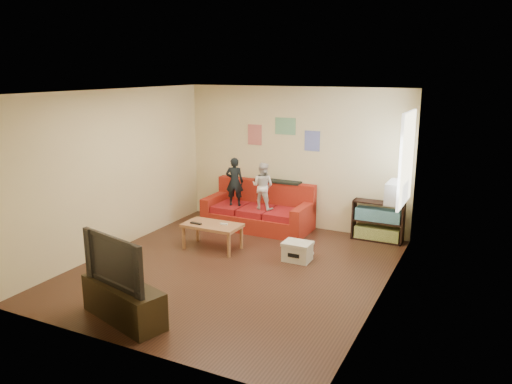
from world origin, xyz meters
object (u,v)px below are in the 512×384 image
at_px(child_b, 263,186).
at_px(sofa, 259,212).
at_px(bookshelf, 378,223).
at_px(television, 121,259).
at_px(child_a, 235,182).
at_px(tv_stand, 124,302).
at_px(file_box, 297,251).
at_px(coffee_table, 212,228).

bearing_deg(child_b, sofa, -48.06).
height_order(bookshelf, television, television).
relative_size(child_a, bookshelf, 1.04).
xyz_separation_m(child_b, tv_stand, (-0.05, -3.90, -0.64)).
bearing_deg(tv_stand, child_a, 115.24).
bearing_deg(file_box, television, -113.67).
distance_m(child_b, file_box, 1.78).
bearing_deg(sofa, television, -88.58).
height_order(bookshelf, tv_stand, bookshelf).
bearing_deg(coffee_table, child_a, 101.09).
bearing_deg(tv_stand, sofa, 108.59).
distance_m(child_b, coffee_table, 1.41).
xyz_separation_m(child_b, file_box, (1.16, -1.14, -0.72)).
height_order(sofa, bookshelf, sofa).
xyz_separation_m(child_b, bookshelf, (2.10, 0.40, -0.56)).
distance_m(child_a, tv_stand, 4.00).
distance_m(coffee_table, television, 2.68).
bearing_deg(coffee_table, television, -83.39).
height_order(child_a, television, child_a).
bearing_deg(bookshelf, child_a, -171.57).
bearing_deg(child_b, coffee_table, 75.48).
bearing_deg(file_box, child_b, 135.40).
bearing_deg(tv_stand, television, -162.84).
xyz_separation_m(file_box, tv_stand, (-1.21, -2.75, 0.08)).
height_order(child_b, file_box, child_b).
relative_size(sofa, child_b, 2.30).
distance_m(file_box, tv_stand, 3.01).
height_order(coffee_table, tv_stand, tv_stand).
relative_size(coffee_table, bookshelf, 1.09).
distance_m(bookshelf, television, 4.83).
bearing_deg(tv_stand, child_b, 106.48).
bearing_deg(bookshelf, sofa, -174.16).
distance_m(sofa, tv_stand, 4.07).
height_order(child_a, file_box, child_a).
bearing_deg(child_b, child_a, 0.96).
bearing_deg(television, child_b, 103.49).
relative_size(child_b, television, 0.80).
distance_m(bookshelf, file_box, 1.81).
bearing_deg(television, sofa, 105.60).
distance_m(child_a, child_b, 0.60).
relative_size(file_box, television, 0.41).
xyz_separation_m(sofa, child_a, (-0.45, -0.17, 0.60)).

